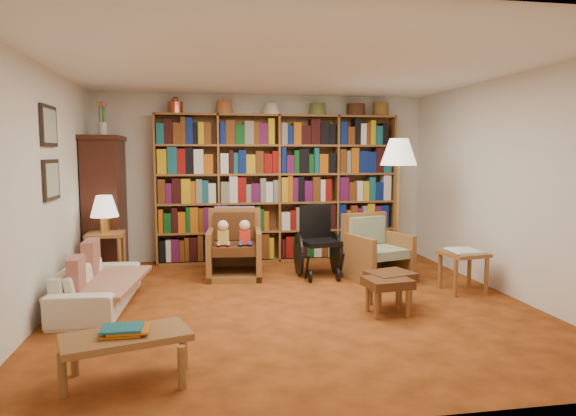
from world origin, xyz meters
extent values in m
plane|color=#A9491A|center=(0.00, 0.00, 0.00)|extent=(5.00, 5.00, 0.00)
plane|color=white|center=(0.00, 0.00, 2.50)|extent=(5.00, 5.00, 0.00)
plane|color=silver|center=(0.00, 2.50, 1.25)|extent=(5.00, 0.00, 5.00)
plane|color=silver|center=(0.00, -2.50, 1.25)|extent=(5.00, 0.00, 5.00)
plane|color=silver|center=(-2.50, 0.00, 1.25)|extent=(0.00, 5.00, 5.00)
plane|color=silver|center=(2.50, 0.00, 1.25)|extent=(0.00, 5.00, 5.00)
cube|color=olive|center=(0.20, 2.34, 1.10)|extent=(3.60, 0.30, 2.20)
cube|color=#3A180F|center=(-2.25, 2.00, 0.90)|extent=(0.45, 0.90, 1.80)
cube|color=#3A180F|center=(-2.25, 2.00, 1.83)|extent=(0.50, 0.95, 0.06)
cylinder|color=beige|center=(-2.25, 2.00, 1.95)|extent=(0.12, 0.12, 0.18)
cube|color=black|center=(-2.48, 0.30, 1.90)|extent=(0.03, 0.52, 0.42)
cube|color=gray|center=(-2.46, 0.30, 1.90)|extent=(0.01, 0.44, 0.34)
cube|color=black|center=(-2.48, 0.30, 1.35)|extent=(0.03, 0.52, 0.42)
cube|color=gray|center=(-2.46, 0.30, 1.35)|extent=(0.01, 0.44, 0.34)
imported|color=beige|center=(-2.05, 0.24, 0.23)|extent=(1.60, 0.70, 0.46)
cube|color=#C0AC8C|center=(-2.00, 0.24, 0.30)|extent=(0.90, 1.46, 0.04)
cube|color=maroon|center=(-2.18, 0.59, 0.45)|extent=(0.13, 0.41, 0.41)
cube|color=maroon|center=(-2.18, -0.11, 0.45)|extent=(0.12, 0.36, 0.36)
cube|color=olive|center=(-2.15, 1.33, 0.61)|extent=(0.47, 0.47, 0.04)
cylinder|color=olive|center=(-2.34, 1.15, 0.30)|extent=(0.05, 0.05, 0.59)
cylinder|color=olive|center=(-1.96, 1.15, 0.30)|extent=(0.05, 0.05, 0.59)
cylinder|color=olive|center=(-2.34, 1.52, 0.30)|extent=(0.05, 0.05, 0.59)
cylinder|color=olive|center=(-1.96, 1.52, 0.30)|extent=(0.05, 0.05, 0.59)
cylinder|color=gold|center=(-2.15, 1.33, 0.73)|extent=(0.12, 0.12, 0.19)
cone|color=white|center=(-2.15, 1.33, 0.97)|extent=(0.35, 0.35, 0.27)
cube|color=olive|center=(-0.54, 1.33, 0.04)|extent=(0.77, 0.79, 0.08)
cube|color=olive|center=(-0.86, 1.33, 0.31)|extent=(0.13, 0.74, 0.63)
cube|color=olive|center=(-0.22, 1.33, 0.31)|extent=(0.13, 0.74, 0.63)
cube|color=olive|center=(-0.54, 1.66, 0.44)|extent=(0.71, 0.14, 0.88)
cube|color=#542A16|center=(-0.54, 1.30, 0.39)|extent=(0.60, 0.66, 0.12)
cube|color=#542A16|center=(-0.54, 1.59, 0.65)|extent=(0.55, 0.15, 0.37)
cube|color=#C93561|center=(-0.54, 1.69, 0.70)|extent=(0.55, 0.11, 0.39)
cube|color=olive|center=(1.25, 0.84, 0.04)|extent=(0.85, 0.86, 0.07)
cube|color=olive|center=(0.95, 0.84, 0.30)|extent=(0.26, 0.69, 0.60)
cube|color=olive|center=(1.56, 0.84, 0.30)|extent=(0.26, 0.69, 0.60)
cube|color=olive|center=(1.25, 1.15, 0.42)|extent=(0.67, 0.26, 0.84)
cube|color=gray|center=(1.25, 0.81, 0.37)|extent=(0.67, 0.71, 0.11)
cube|color=gray|center=(1.25, 1.09, 0.62)|extent=(0.53, 0.24, 0.36)
cube|color=black|center=(0.56, 1.17, 0.46)|extent=(0.56, 0.56, 0.06)
cube|color=black|center=(0.56, 1.40, 0.71)|extent=(0.45, 0.17, 0.46)
cylinder|color=black|center=(0.31, 1.28, 0.28)|extent=(0.03, 0.57, 0.57)
cylinder|color=black|center=(0.82, 1.28, 0.28)|extent=(0.03, 0.57, 0.57)
cylinder|color=black|center=(0.38, 0.89, 0.08)|extent=(0.03, 0.16, 0.16)
cylinder|color=black|center=(0.75, 0.89, 0.08)|extent=(0.03, 0.16, 0.16)
cylinder|color=gold|center=(1.61, 1.10, 0.02)|extent=(0.31, 0.31, 0.03)
cylinder|color=gold|center=(1.61, 1.10, 0.77)|extent=(0.03, 0.03, 1.53)
cone|color=white|center=(1.61, 1.10, 1.64)|extent=(0.48, 0.48, 0.35)
cube|color=olive|center=(2.06, 0.15, 0.45)|extent=(0.53, 0.53, 0.04)
cylinder|color=olive|center=(1.87, -0.04, 0.22)|extent=(0.05, 0.05, 0.43)
cylinder|color=olive|center=(2.25, -0.04, 0.22)|extent=(0.05, 0.05, 0.43)
cylinder|color=olive|center=(1.87, 0.34, 0.22)|extent=(0.05, 0.05, 0.43)
cylinder|color=olive|center=(2.25, 0.34, 0.22)|extent=(0.05, 0.05, 0.43)
cube|color=silver|center=(2.06, 0.15, 0.49)|extent=(0.36, 0.43, 0.03)
cube|color=#542A16|center=(0.87, -0.52, 0.33)|extent=(0.48, 0.42, 0.09)
cylinder|color=olive|center=(0.71, -0.65, 0.14)|extent=(0.04, 0.04, 0.28)
cylinder|color=olive|center=(1.04, -0.65, 0.14)|extent=(0.04, 0.04, 0.28)
cylinder|color=olive|center=(0.71, -0.39, 0.14)|extent=(0.04, 0.04, 0.28)
cylinder|color=olive|center=(1.04, -0.39, 0.14)|extent=(0.04, 0.04, 0.28)
cube|color=#542A16|center=(0.99, -0.29, 0.33)|extent=(0.54, 0.49, 0.09)
cylinder|color=olive|center=(0.83, -0.42, 0.15)|extent=(0.04, 0.04, 0.29)
cylinder|color=olive|center=(1.16, -0.42, 0.15)|extent=(0.04, 0.04, 0.29)
cylinder|color=olive|center=(0.83, -0.16, 0.15)|extent=(0.04, 0.04, 0.29)
cylinder|color=olive|center=(1.16, -0.16, 0.15)|extent=(0.04, 0.04, 0.29)
cube|color=olive|center=(-1.50, -1.68, 0.33)|extent=(0.96, 0.67, 0.05)
cylinder|color=olive|center=(-1.89, -1.85, 0.15)|extent=(0.06, 0.06, 0.30)
cylinder|color=olive|center=(-1.11, -1.85, 0.15)|extent=(0.06, 0.06, 0.30)
cylinder|color=olive|center=(-1.89, -1.51, 0.15)|extent=(0.06, 0.06, 0.30)
cylinder|color=olive|center=(-1.11, -1.51, 0.15)|extent=(0.06, 0.06, 0.30)
cube|color=brown|center=(-1.50, -1.68, 0.38)|extent=(0.33, 0.29, 0.05)
camera|label=1|loc=(-0.97, -5.32, 1.61)|focal=32.00mm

